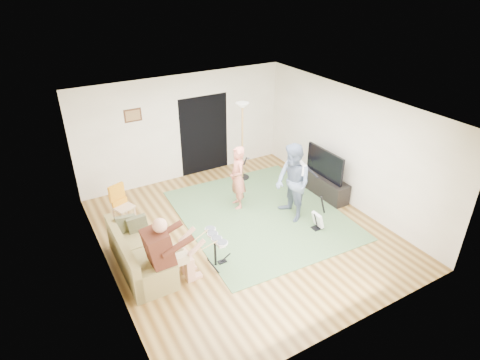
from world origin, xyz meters
name	(u,v)px	position (x,y,z in m)	size (l,w,h in m)	color
floor	(244,232)	(0.00, 0.00, 0.00)	(6.00, 6.00, 0.00)	brown
walls	(244,175)	(0.00, 0.00, 1.35)	(5.50, 6.00, 2.70)	silver
ceiling	(244,109)	(0.00, 0.00, 2.70)	(6.00, 6.00, 0.00)	white
window_blinds	(97,198)	(-2.74, 0.20, 1.55)	(2.05, 2.05, 0.00)	brown
doorway	(204,135)	(0.55, 2.99, 1.05)	(2.10, 2.10, 0.00)	black
picture_frame	(133,115)	(-1.25, 2.99, 1.90)	(0.42, 0.03, 0.32)	#3F2314
area_rug	(261,214)	(0.67, 0.38, 0.01)	(3.34, 3.89, 0.02)	#496C41
sofa	(137,257)	(-2.28, -0.02, 0.25)	(0.77, 1.86, 0.75)	olive
drummer	(170,258)	(-1.87, -0.67, 0.53)	(0.89, 0.50, 1.37)	#4D2215
drum_kit	(215,252)	(-1.00, -0.67, 0.31)	(0.38, 0.68, 0.70)	black
singer	(238,178)	(0.40, 0.95, 0.75)	(0.55, 0.36, 1.50)	#D7735D
microphone	(245,161)	(0.60, 0.95, 1.12)	(0.06, 0.06, 0.24)	black
guitarist	(293,183)	(1.19, -0.04, 0.87)	(0.85, 0.66, 1.75)	slate
guitar_held	(301,168)	(1.39, -0.04, 1.19)	(0.12, 0.60, 0.26)	white
guitar_spare	(318,220)	(1.43, -0.69, 0.23)	(0.29, 0.26, 0.80)	black
torchiere_lamp	(242,128)	(1.20, 2.12, 1.41)	(0.37, 0.37, 2.05)	black
dining_chair	(123,210)	(-2.07, 1.62, 0.32)	(0.48, 0.51, 0.89)	#D7B48B
tv_cabinet	(324,185)	(2.50, 0.38, 0.25)	(0.40, 1.40, 0.50)	black
television	(325,164)	(2.45, 0.38, 0.85)	(0.06, 1.21, 0.68)	black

